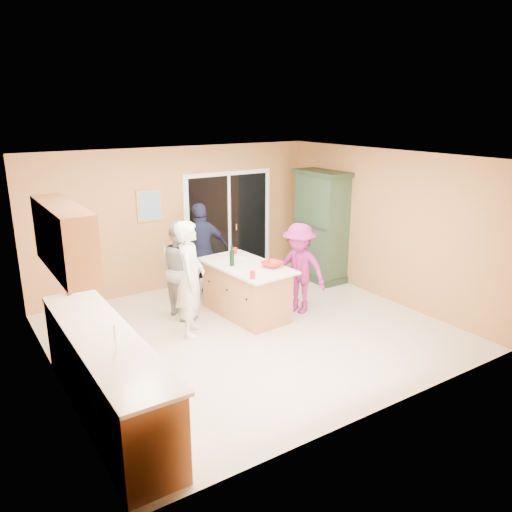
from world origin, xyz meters
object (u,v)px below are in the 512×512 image
woman_white (190,279)px  woman_magenta (299,269)px  green_hutch (321,227)px  kitchen_island (246,291)px  woman_grey (181,269)px  woman_navy (202,251)px

woman_white → woman_magenta: (1.85, -0.19, -0.12)m
green_hutch → woman_magenta: (-1.41, -1.14, -0.29)m
kitchen_island → woman_grey: size_ratio=1.08×
woman_grey → woman_navy: 0.87m
green_hutch → woman_navy: size_ratio=1.25×
green_hutch → woman_magenta: green_hutch is taller
woman_white → woman_grey: woman_white is taller
woman_navy → green_hutch: bearing=175.5°
woman_white → woman_magenta: bearing=-63.3°
kitchen_island → woman_navy: bearing=95.4°
woman_grey → woman_navy: size_ratio=0.93×
woman_white → green_hutch: bearing=-41.2°
woman_navy → woman_magenta: woman_navy is taller
woman_grey → woman_navy: bearing=-53.1°
kitchen_island → woman_magenta: woman_magenta is taller
kitchen_island → woman_navy: 1.24m
kitchen_island → woman_magenta: bearing=-29.5°
kitchen_island → green_hutch: bearing=14.4°
woman_white → woman_navy: bearing=-0.3°
kitchen_island → woman_magenta: (0.79, -0.36, 0.35)m
kitchen_island → woman_magenta: 0.93m
woman_white → woman_magenta: 1.86m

